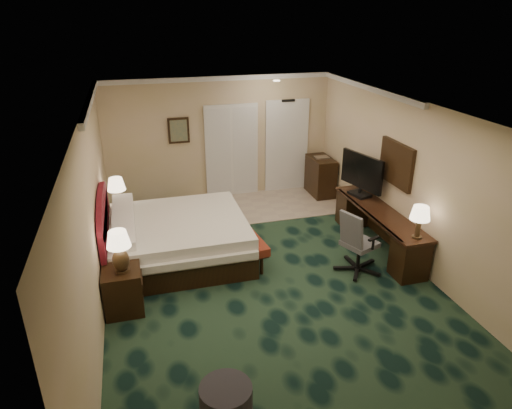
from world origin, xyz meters
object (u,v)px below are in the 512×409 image
object	(u,v)px
lamp_near	(120,252)
tv	(361,175)
desk_chair	(360,241)
bed	(179,239)
nightstand_near	(123,289)
bed_bench	(241,245)
minibar	(320,176)
ottoman	(226,402)
nightstand_far	(120,222)
desk	(378,229)
lamp_far	(117,194)

from	to	relation	value
lamp_near	tv	xyz separation A→B (m)	(4.37, 1.49, 0.17)
desk_chair	lamp_near	bearing A→B (deg)	160.26
bed	nightstand_near	size ratio (longest dim) A/B	3.43
bed_bench	minibar	world-z (taller)	minibar
lamp_near	ottoman	distance (m)	2.53
lamp_near	bed	bearing A→B (deg)	55.43
tv	desk_chair	distance (m)	1.63
nightstand_far	tv	size ratio (longest dim) A/B	0.54
nightstand_far	ottoman	world-z (taller)	nightstand_far
bed_bench	desk	world-z (taller)	desk
nightstand_near	nightstand_far	xyz separation A→B (m)	(-0.04, 2.41, -0.05)
ottoman	minibar	distance (m)	6.58
desk	nightstand_near	bearing A→B (deg)	-171.11
lamp_far	ottoman	bearing A→B (deg)	-77.29
lamp_far	tv	xyz separation A→B (m)	(4.43, -0.95, 0.27)
lamp_far	desk_chair	world-z (taller)	lamp_far
nightstand_far	desk_chair	bearing A→B (deg)	-31.91
bed_bench	desk	size ratio (longest dim) A/B	0.56
bed	desk_chair	distance (m)	3.04
bed	nightstand_near	xyz separation A→B (m)	(-0.95, -1.28, -0.03)
ottoman	minibar	size ratio (longest dim) A/B	0.64
nightstand_near	lamp_near	size ratio (longest dim) A/B	1.07
lamp_far	bed	bearing A→B (deg)	-48.49
lamp_near	lamp_far	bearing A→B (deg)	91.27
lamp_far	bed_bench	distance (m)	2.51
bed	desk	bearing A→B (deg)	-9.57
nightstand_far	lamp_far	xyz separation A→B (m)	(0.01, -0.03, 0.59)
bed_bench	desk_chair	world-z (taller)	desk_chair
lamp_near	desk	size ratio (longest dim) A/B	0.24
tv	minibar	size ratio (longest dim) A/B	1.18
lamp_near	ottoman	world-z (taller)	lamp_near
nightstand_far	desk_chair	world-z (taller)	desk_chair
nightstand_far	minibar	bearing A→B (deg)	12.03
lamp_far	lamp_near	bearing A→B (deg)	-88.73
bed	lamp_near	size ratio (longest dim) A/B	3.65
lamp_far	desk	distance (m)	4.79
lamp_near	tv	bearing A→B (deg)	18.82
desk	minibar	world-z (taller)	minibar
lamp_far	tv	size ratio (longest dim) A/B	0.60
tv	minibar	xyz separation A→B (m)	(0.03, 1.94, -0.70)
bed_bench	nightstand_near	bearing A→B (deg)	-160.29
nightstand_near	bed_bench	bearing A→B (deg)	26.62
bed_bench	ottoman	size ratio (longest dim) A/B	2.51
nightstand_far	ottoman	size ratio (longest dim) A/B	0.99
nightstand_near	lamp_near	bearing A→B (deg)	-65.36
lamp_near	tv	distance (m)	4.62
nightstand_near	nightstand_far	world-z (taller)	nightstand_near
desk_chair	tv	bearing A→B (deg)	42.20
nightstand_far	bed	bearing A→B (deg)	-48.89
minibar	desk_chair	bearing A→B (deg)	-102.05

